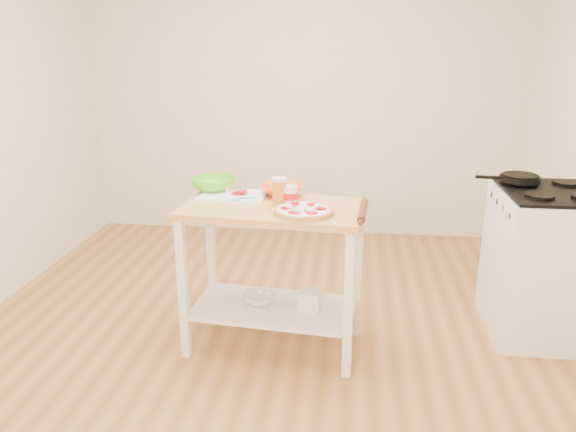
# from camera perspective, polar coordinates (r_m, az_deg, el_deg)

# --- Properties ---
(room_shell) EXTENTS (4.04, 4.54, 2.74)m
(room_shell) POSITION_cam_1_polar(r_m,az_deg,el_deg) (3.07, -2.36, 8.83)
(room_shell) COLOR #B67A43
(room_shell) RESTS_ON ground
(prep_island) EXTENTS (1.10, 0.68, 0.90)m
(prep_island) POSITION_cam_1_polar(r_m,az_deg,el_deg) (3.31, -1.50, -3.24)
(prep_island) COLOR #DEA55B
(prep_island) RESTS_ON ground
(gas_stove) EXTENTS (0.60, 0.70, 1.11)m
(gas_stove) POSITION_cam_1_polar(r_m,az_deg,el_deg) (3.88, 24.49, -4.31)
(gas_stove) COLOR white
(gas_stove) RESTS_ON ground
(skillet) EXTENTS (0.39, 0.25, 0.03)m
(skillet) POSITION_cam_1_polar(r_m,az_deg,el_deg) (3.83, 22.39, 3.54)
(skillet) COLOR black
(skillet) RESTS_ON gas_stove
(pizza) EXTENTS (0.33, 0.33, 0.05)m
(pizza) POSITION_cam_1_polar(r_m,az_deg,el_deg) (3.08, 1.57, 0.56)
(pizza) COLOR tan
(pizza) RESTS_ON prep_island
(cutting_board) EXTENTS (0.41, 0.32, 0.04)m
(cutting_board) POSITION_cam_1_polar(r_m,az_deg,el_deg) (3.43, -5.64, 2.12)
(cutting_board) COLOR white
(cutting_board) RESTS_ON prep_island
(spatula) EXTENTS (0.14, 0.09, 0.01)m
(spatula) POSITION_cam_1_polar(r_m,az_deg,el_deg) (3.31, -4.75, 1.75)
(spatula) COLOR #3BC9CE
(spatula) RESTS_ON cutting_board
(knife) EXTENTS (0.26, 0.10, 0.01)m
(knife) POSITION_cam_1_polar(r_m,az_deg,el_deg) (3.59, -6.70, 2.93)
(knife) COLOR silver
(knife) RESTS_ON cutting_board
(orange_bowl) EXTENTS (0.30, 0.30, 0.06)m
(orange_bowl) POSITION_cam_1_polar(r_m,az_deg,el_deg) (3.44, -0.61, 2.66)
(orange_bowl) COLOR #F55C09
(orange_bowl) RESTS_ON prep_island
(green_bowl) EXTENTS (0.32, 0.32, 0.08)m
(green_bowl) POSITION_cam_1_polar(r_m,az_deg,el_deg) (3.56, -7.62, 3.22)
(green_bowl) COLOR #5CDC24
(green_bowl) RESTS_ON prep_island
(beer_pint) EXTENTS (0.08, 0.08, 0.16)m
(beer_pint) POSITION_cam_1_polar(r_m,az_deg,el_deg) (3.21, -0.89, 2.50)
(beer_pint) COLOR orange
(beer_pint) RESTS_ON prep_island
(yogurt_tub) EXTENTS (0.09, 0.09, 0.20)m
(yogurt_tub) POSITION_cam_1_polar(r_m,az_deg,el_deg) (3.22, 0.16, 2.11)
(yogurt_tub) COLOR white
(yogurt_tub) RESTS_ON prep_island
(rolling_pin) EXTENTS (0.07, 0.37, 0.04)m
(rolling_pin) POSITION_cam_1_polar(r_m,az_deg,el_deg) (3.08, 7.61, 0.53)
(rolling_pin) COLOR #612A16
(rolling_pin) RESTS_ON prep_island
(shelf_glass_bowl) EXTENTS (0.19, 0.19, 0.06)m
(shelf_glass_bowl) POSITION_cam_1_polar(r_m,az_deg,el_deg) (3.49, -2.98, -8.37)
(shelf_glass_bowl) COLOR silver
(shelf_glass_bowl) RESTS_ON prep_island
(shelf_bin) EXTENTS (0.13, 0.13, 0.12)m
(shelf_bin) POSITION_cam_1_polar(r_m,az_deg,el_deg) (3.41, 2.24, -8.51)
(shelf_bin) COLOR white
(shelf_bin) RESTS_ON prep_island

